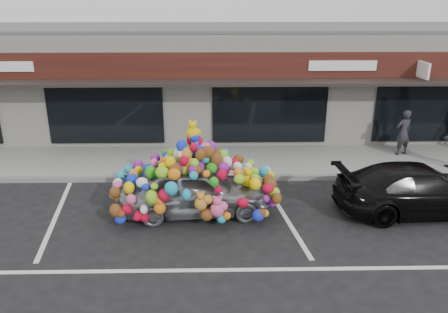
{
  "coord_description": "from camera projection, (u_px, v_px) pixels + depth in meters",
  "views": [
    {
      "loc": [
        1.02,
        -10.11,
        5.41
      ],
      "look_at": [
        1.24,
        1.4,
        1.2
      ],
      "focal_mm": 35.0,
      "sensor_mm": 36.0,
      "label": 1
    }
  ],
  "objects": [
    {
      "name": "sidewalk",
      "position": [
        187.0,
        162.0,
        15.06
      ],
      "size": [
        26.0,
        3.0,
        0.15
      ],
      "primitive_type": "cube",
      "color": "gray",
      "rests_on": "ground"
    },
    {
      "name": "ground",
      "position": [
        177.0,
        219.0,
        11.33
      ],
      "size": [
        90.0,
        90.0,
        0.0
      ],
      "primitive_type": "plane",
      "color": "black",
      "rests_on": "ground"
    },
    {
      "name": "parking_stripe_left",
      "position": [
        56.0,
        216.0,
        11.46
      ],
      "size": [
        0.73,
        4.37,
        0.01
      ],
      "primitive_type": "cube",
      "rotation": [
        0.0,
        0.0,
        0.14
      ],
      "color": "silver",
      "rests_on": "ground"
    },
    {
      "name": "shop_building",
      "position": [
        191.0,
        79.0,
        18.52
      ],
      "size": [
        24.0,
        7.2,
        4.31
      ],
      "color": "white",
      "rests_on": "ground"
    },
    {
      "name": "toy_car",
      "position": [
        195.0,
        183.0,
        11.4
      ],
      "size": [
        2.89,
        4.35,
        2.46
      ],
      "rotation": [
        0.0,
        0.0,
        1.64
      ],
      "color": "#A3A8AD",
      "rests_on": "ground"
    },
    {
      "name": "pedestrian_a",
      "position": [
        403.0,
        133.0,
        15.25
      ],
      "size": [
        0.68,
        0.56,
        1.62
      ],
      "primitive_type": "imported",
      "rotation": [
        0.0,
        0.0,
        3.47
      ],
      "color": "#222228",
      "rests_on": "sidewalk"
    },
    {
      "name": "black_sedan",
      "position": [
        420.0,
        189.0,
        11.5
      ],
      "size": [
        2.08,
        4.55,
        1.29
      ],
      "primitive_type": "imported",
      "rotation": [
        0.0,
        0.0,
        1.63
      ],
      "color": "black",
      "rests_on": "ground"
    },
    {
      "name": "kerb",
      "position": [
        184.0,
        178.0,
        13.65
      ],
      "size": [
        26.0,
        0.18,
        0.16
      ],
      "primitive_type": "cube",
      "color": "slate",
      "rests_on": "ground"
    },
    {
      "name": "parking_stripe_mid",
      "position": [
        283.0,
        214.0,
        11.57
      ],
      "size": [
        0.73,
        4.37,
        0.01
      ],
      "primitive_type": "cube",
      "rotation": [
        0.0,
        0.0,
        0.14
      ],
      "color": "silver",
      "rests_on": "ground"
    },
    {
      "name": "lane_line",
      "position": [
        263.0,
        269.0,
        9.21
      ],
      "size": [
        14.0,
        0.12,
        0.01
      ],
      "primitive_type": "cube",
      "color": "silver",
      "rests_on": "ground"
    }
  ]
}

